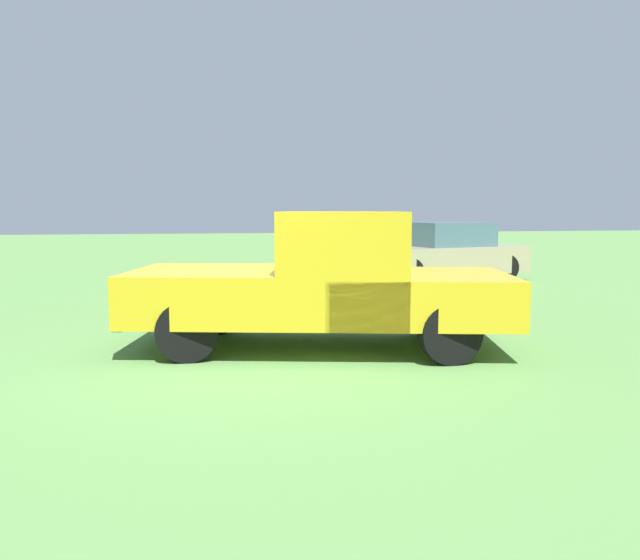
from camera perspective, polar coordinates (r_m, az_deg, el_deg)
name	(u,v)px	position (r m, az deg, el deg)	size (l,w,h in m)	color
ground_plane	(257,352)	(7.89, -5.96, -6.74)	(80.00, 80.00, 0.00)	#5B8C47
pickup_truck	(330,279)	(7.95, 0.91, 0.14)	(5.19, 2.95, 1.79)	black
sedan_near	(443,254)	(15.86, 11.46, 2.43)	(4.56, 2.64, 1.49)	black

